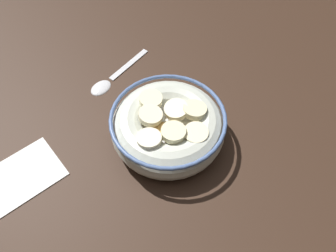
# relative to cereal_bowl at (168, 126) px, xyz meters

# --- Properties ---
(ground_plane) EXTENTS (1.16, 1.16, 0.02)m
(ground_plane) POSITION_rel_cereal_bowl_xyz_m (-0.00, -0.00, -0.04)
(ground_plane) COLOR #332116
(cereal_bowl) EXTENTS (0.17, 0.17, 0.06)m
(cereal_bowl) POSITION_rel_cereal_bowl_xyz_m (0.00, 0.00, 0.00)
(cereal_bowl) COLOR beige
(cereal_bowl) RESTS_ON ground_plane
(spoon) EXTENTS (0.13, 0.03, 0.01)m
(spoon) POSITION_rel_cereal_bowl_xyz_m (-0.02, -0.15, -0.03)
(spoon) COLOR silver
(spoon) RESTS_ON ground_plane
(folded_napkin) EXTENTS (0.15, 0.10, 0.00)m
(folded_napkin) POSITION_rel_cereal_bowl_xyz_m (0.20, -0.12, -0.03)
(folded_napkin) COLOR white
(folded_napkin) RESTS_ON ground_plane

